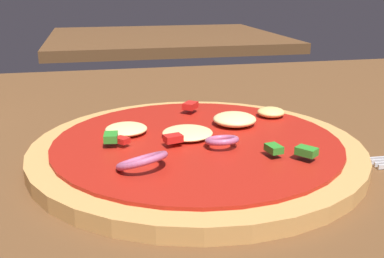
{
  "coord_description": "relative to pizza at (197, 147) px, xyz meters",
  "views": [
    {
      "loc": [
        -0.06,
        -0.34,
        0.18
      ],
      "look_at": [
        0.02,
        0.05,
        0.05
      ],
      "focal_mm": 42.15,
      "sensor_mm": 36.0,
      "label": 1
    }
  ],
  "objects": [
    {
      "name": "dining_table",
      "position": [
        -0.02,
        -0.03,
        -0.02
      ],
      "size": [
        1.16,
        0.98,
        0.03
      ],
      "color": "brown",
      "rests_on": "ground"
    },
    {
      "name": "pizza",
      "position": [
        0.0,
        0.0,
        0.0
      ],
      "size": [
        0.3,
        0.3,
        0.03
      ],
      "color": "tan",
      "rests_on": "dining_table"
    },
    {
      "name": "background_table",
      "position": [
        0.13,
        1.0,
        -0.02
      ],
      "size": [
        0.68,
        0.58,
        0.03
      ],
      "color": "brown",
      "rests_on": "ground"
    }
  ]
}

